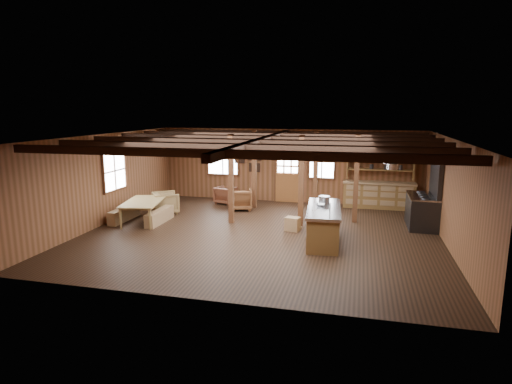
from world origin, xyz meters
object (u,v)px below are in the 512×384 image
Objects in this scene: armchair_c at (166,203)px; dining_table at (145,211)px; armchair_a at (240,199)px; armchair_b at (226,195)px; commercial_range at (424,206)px; kitchen_island at (323,224)px.

dining_table is at bearing 136.97° from armchair_c.
dining_table is 1.19m from armchair_c.
armchair_b is at bearing -64.21° from armchair_a.
kitchen_island is at bearing -142.71° from commercial_range.
armchair_c is at bearing 69.59° from armchair_b.
armchair_a is 1.15× the size of armchair_b.
kitchen_island is at bearing 153.39° from armchair_b.
commercial_range is (2.85, 2.17, 0.18)m from kitchen_island.
kitchen_island is at bearing -108.57° from dining_table.
kitchen_island is 3.58m from commercial_range.
kitchen_island is at bearing -144.02° from armchair_c.
armchair_b is at bearing -39.85° from dining_table.
commercial_range is 8.68m from dining_table.
armchair_a is (-6.06, 0.86, -0.29)m from commercial_range.
kitchen_island is at bearing 118.64° from armchair_a.
armchair_b is (-6.85, 1.68, -0.34)m from commercial_range.
kitchen_island is 5.74m from dining_table.
dining_table is 2.34× the size of armchair_c.
dining_table is (-8.55, -1.49, -0.32)m from commercial_range.
kitchen_island is 3.09× the size of armchair_c.
armchair_a is (-3.21, 3.02, -0.11)m from kitchen_island.
commercial_range is 2.54× the size of armchair_a.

